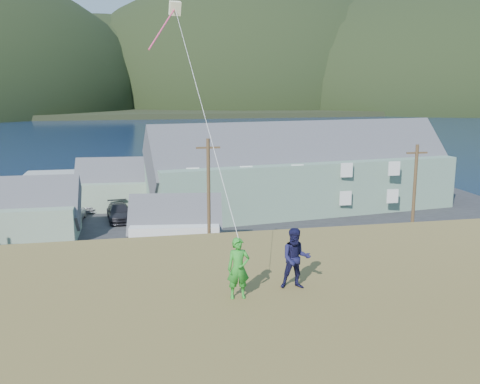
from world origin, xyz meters
name	(u,v)px	position (x,y,z in m)	size (l,w,h in m)	color
ground	(202,286)	(0.00, 0.00, 0.00)	(900.00, 900.00, 0.00)	#0A1638
grass_strip	(206,297)	(0.00, -2.00, 0.05)	(110.00, 8.00, 0.10)	#4C3D19
waterfront_lot	(179,222)	(0.00, 17.00, 0.06)	(72.00, 36.00, 0.12)	#28282B
wharf	(120,179)	(-6.00, 40.00, 0.45)	(26.00, 14.00, 0.90)	gray
far_shore	(137,102)	(0.00, 330.00, 1.00)	(900.00, 320.00, 2.00)	black
far_hills	(200,103)	(35.59, 279.38, 2.00)	(760.00, 265.00, 143.00)	black
lodge	(302,170)	(13.19, 19.54, 4.34)	(32.89, 13.04, 11.26)	slate
shed_palegreen_near	(25,212)	(-13.32, 13.46, 2.49)	(9.15, 5.84, 6.58)	gray
shed_white	(176,227)	(-1.09, 7.08, 2.20)	(7.70, 5.61, 5.69)	silver
shed_palegreen_far	(123,185)	(-5.27, 24.26, 2.52)	(10.14, 6.21, 6.58)	gray
utility_poles	(177,214)	(-1.43, 1.50, 4.67)	(36.68, 0.24, 9.51)	#47331E
parked_cars	(87,207)	(-8.86, 21.45, 0.86)	(22.08, 11.37, 1.58)	slate
kite_flyer_green	(238,268)	(-1.37, -19.25, 8.08)	(0.64, 0.42, 1.75)	#258624
kite_flyer_navy	(296,259)	(0.43, -18.85, 8.11)	(0.89, 0.69, 1.82)	#141437
kite_rig	(174,14)	(-2.29, -10.58, 15.91)	(1.06, 4.78, 11.61)	#EEEAB5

